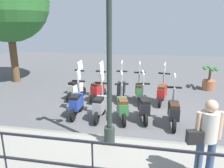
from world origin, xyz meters
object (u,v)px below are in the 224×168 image
at_px(scooter_near_3, 100,105).
at_px(scooter_far_4, 76,88).
at_px(scooter_near_0, 174,111).
at_px(scooter_far_1, 139,90).
at_px(scooter_far_0, 162,92).
at_px(potted_palm, 209,80).
at_px(scooter_far_2, 121,89).
at_px(scooter_near_4, 77,102).
at_px(scooter_far_3, 98,89).
at_px(pedestrian_with_bag, 207,135).
at_px(scooter_near_2, 122,106).
at_px(scooter_near_1, 144,106).
at_px(lamp_post_near, 109,73).
at_px(tree_large, 7,1).

height_order(scooter_near_3, scooter_far_4, same).
bearing_deg(scooter_near_3, scooter_near_0, -89.49).
bearing_deg(scooter_far_1, scooter_far_0, -96.12).
height_order(scooter_far_0, scooter_far_4, same).
relative_size(potted_palm, scooter_far_2, 0.69).
relative_size(scooter_near_4, scooter_far_3, 1.00).
relative_size(scooter_far_3, scooter_far_4, 1.00).
bearing_deg(scooter_near_4, scooter_far_2, -35.84).
bearing_deg(scooter_near_0, scooter_near_4, 86.27).
xyz_separation_m(scooter_near_0, scooter_far_1, (1.84, 1.13, 0.00)).
bearing_deg(scooter_near_4, pedestrian_with_bag, -129.07).
relative_size(scooter_near_3, scooter_far_2, 1.00).
bearing_deg(scooter_near_0, scooter_near_2, 86.16).
relative_size(scooter_near_0, scooter_far_4, 1.00).
relative_size(scooter_near_1, scooter_far_1, 1.00).
relative_size(lamp_post_near, pedestrian_with_bag, 2.51).
xyz_separation_m(scooter_near_2, scooter_near_4, (0.08, 1.53, 0.00)).
relative_size(scooter_near_3, scooter_near_4, 1.00).
height_order(pedestrian_with_bag, scooter_far_1, pedestrian_with_bag).
relative_size(scooter_near_4, scooter_far_4, 1.00).
xyz_separation_m(lamp_post_near, scooter_far_1, (3.34, -0.52, -1.43)).
bearing_deg(scooter_far_0, scooter_near_1, 169.46).
bearing_deg(scooter_far_2, scooter_near_4, 141.46).
bearing_deg(tree_large, potted_palm, -88.23).
xyz_separation_m(lamp_post_near, scooter_far_4, (3.27, 2.02, -1.43)).
distance_m(scooter_near_2, scooter_near_4, 1.53).
bearing_deg(scooter_far_1, scooter_far_3, 86.26).
relative_size(pedestrian_with_bag, scooter_far_3, 1.03).
distance_m(pedestrian_with_bag, scooter_far_3, 5.28).
xyz_separation_m(pedestrian_with_bag, scooter_near_2, (2.58, 1.87, -0.60)).
distance_m(scooter_near_2, scooter_far_1, 1.80).
height_order(pedestrian_with_bag, scooter_near_3, pedestrian_with_bag).
xyz_separation_m(scooter_far_3, scooter_far_4, (0.01, 0.91, 0.00)).
relative_size(scooter_near_3, scooter_far_0, 1.00).
bearing_deg(lamp_post_near, scooter_far_4, 31.71).
height_order(potted_palm, scooter_far_4, scooter_far_4).
bearing_deg(potted_palm, scooter_near_1, 143.93).
bearing_deg(scooter_near_2, pedestrian_with_bag, -159.31).
height_order(lamp_post_near, scooter_near_4, lamp_post_near).
xyz_separation_m(potted_palm, scooter_near_3, (-4.02, 4.18, 0.04)).
bearing_deg(scooter_far_2, scooter_near_2, -174.31).
distance_m(scooter_near_3, scooter_far_1, 2.11).
distance_m(lamp_post_near, tree_large, 8.31).
bearing_deg(scooter_near_3, scooter_far_0, -46.02).
distance_m(tree_large, scooter_far_2, 7.08).
bearing_deg(scooter_far_3, scooter_near_3, -150.21).
bearing_deg(scooter_near_3, scooter_near_2, -86.04).
bearing_deg(scooter_far_0, tree_large, 85.77).
relative_size(scooter_far_0, scooter_far_2, 1.00).
height_order(potted_palm, scooter_far_3, scooter_far_3).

